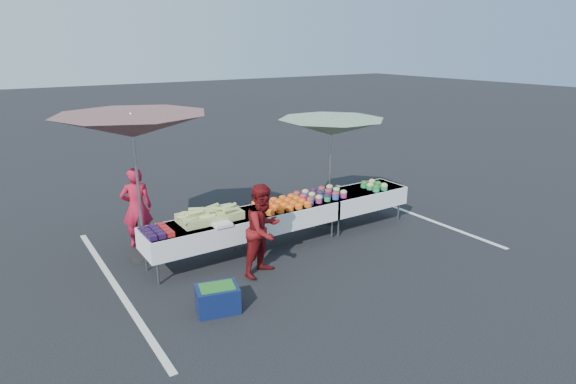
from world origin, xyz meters
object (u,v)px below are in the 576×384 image
umbrella_left (132,127)px  umbrella_right (331,128)px  table_center (288,213)px  table_left (198,233)px  vendor (137,207)px  customer (264,230)px  storage_bin (218,298)px  table_right (361,197)px

umbrella_left → umbrella_right: 3.87m
table_center → table_left: bearing=180.0°
table_center → vendor: (-2.39, 1.40, 0.17)m
vendor → umbrella_right: size_ratio=0.52×
customer → storage_bin: bearing=-170.9°
table_center → storage_bin: bearing=-145.3°
table_left → table_center: size_ratio=1.00×
table_center → umbrella_right: bearing=19.0°
umbrella_left → table_left: bearing=-48.8°
customer → storage_bin: customer is taller
table_left → table_right: bearing=0.0°
table_center → umbrella_right: umbrella_right is taller
customer → umbrella_left: (-1.47, 1.66, 1.57)m
table_center → umbrella_left: umbrella_left is taller
table_right → umbrella_left: bearing=169.5°
table_center → table_right: bearing=0.0°
table_right → umbrella_right: (-0.45, 0.46, 1.42)m
table_left → umbrella_right: bearing=8.4°
table_left → table_center: same height
table_center → umbrella_left: size_ratio=0.73×
table_center → umbrella_right: (1.35, 0.46, 1.42)m
table_left → storage_bin: bearing=-104.1°
vendor → umbrella_left: 1.69m
table_left → customer: 1.16m
table_center → customer: size_ratio=1.22×
table_left → umbrella_left: (-0.70, 0.80, 1.74)m
umbrella_right → vendor: bearing=166.0°
table_left → vendor: bearing=113.0°
table_left → storage_bin: (-0.38, -1.51, -0.39)m
table_left → umbrella_right: (3.15, 0.46, 1.42)m
vendor → table_right: bearing=175.9°
table_right → storage_bin: table_right is taller
vendor → table_left: bearing=127.4°
customer → table_right: bearing=-3.7°
table_left → storage_bin: 1.60m
umbrella_left → umbrella_right: (3.85, -0.34, -0.33)m
customer → storage_bin: (-1.15, -0.65, -0.56)m
table_right → vendor: vendor is taller
table_center → table_right: 1.80m
table_right → storage_bin: size_ratio=2.77×
table_left → vendor: size_ratio=1.24×
umbrella_right → umbrella_left: bearing=175.0°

